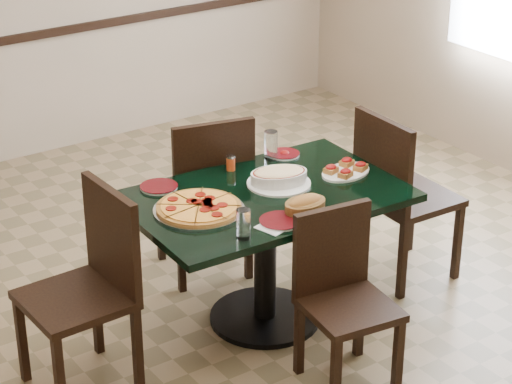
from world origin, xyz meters
TOP-DOWN VIEW (x-y plane):
  - floor at (0.00, 0.00)m, footprint 5.50×5.50m
  - room_shell at (1.02, 1.73)m, footprint 5.50×5.50m
  - main_table at (-0.09, -0.11)m, footprint 1.42×0.95m
  - chair_far at (-0.08, 0.46)m, footprint 0.56×0.56m
  - chair_near at (-0.08, -0.72)m, footprint 0.46×0.46m
  - chair_right at (0.78, -0.16)m, footprint 0.49×0.49m
  - chair_left at (-1.07, -0.08)m, footprint 0.48×0.48m
  - pepperoni_pizza at (-0.48, -0.09)m, footprint 0.45×0.45m
  - lasagna_casserole at (0.03, -0.06)m, footprint 0.35×0.33m
  - bread_basket at (-0.06, -0.40)m, footprint 0.23×0.16m
  - bruschetta_platter at (0.40, -0.15)m, footprint 0.33×0.25m
  - side_plate_near at (-0.22, -0.42)m, footprint 0.21×0.21m
  - side_plate_far_r at (0.28, 0.24)m, footprint 0.17×0.17m
  - side_plate_far_l at (-0.50, 0.26)m, footprint 0.20×0.20m
  - napkin_setting at (-0.27, -0.44)m, footprint 0.17×0.17m
  - water_glass_a at (0.19, 0.24)m, footprint 0.07×0.07m
  - water_glass_b at (-0.46, -0.45)m, footprint 0.07×0.07m
  - pepper_shaker at (-0.07, 0.24)m, footprint 0.05×0.05m

SIDE VIEW (x-z plane):
  - floor at x=0.00m, z-range 0.00..0.00m
  - chair_near at x=-0.08m, z-range 0.05..0.92m
  - chair_far at x=-0.08m, z-range 0.06..1.06m
  - chair_left at x=-1.07m, z-range 0.06..1.06m
  - main_table at x=-0.09m, z-range 0.19..0.94m
  - chair_right at x=0.78m, z-range 0.07..1.07m
  - napkin_setting at x=-0.27m, z-range 0.75..0.76m
  - side_plate_near at x=-0.22m, z-range 0.75..0.77m
  - side_plate_far_l at x=-0.50m, z-range 0.75..0.77m
  - side_plate_far_r at x=0.28m, z-range 0.74..0.77m
  - pepperoni_pizza at x=-0.48m, z-range 0.75..0.79m
  - bruschetta_platter at x=0.40m, z-range 0.75..0.80m
  - bread_basket at x=-0.06m, z-range 0.74..0.84m
  - pepper_shaker at x=-0.07m, z-range 0.75..0.84m
  - lasagna_casserole at x=0.03m, z-range 0.75..0.84m
  - water_glass_b at x=-0.46m, z-range 0.75..0.90m
  - water_glass_a at x=0.19m, z-range 0.75..0.91m
  - room_shell at x=1.02m, z-range -1.58..3.92m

